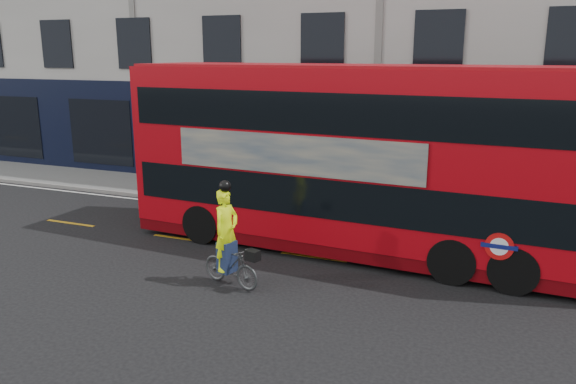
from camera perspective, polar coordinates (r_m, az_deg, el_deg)
The scene contains 7 objects.
ground at distance 13.34m, azimuth 0.50°, elevation -8.73°, with size 120.00×120.00×0.00m, color black.
pavement at distance 19.20m, azimuth 7.55°, elevation -1.51°, with size 60.00×3.00×0.12m, color slate.
kerb at distance 17.80m, azimuth 6.35°, elevation -2.69°, with size 60.00×0.12×0.13m, color gray.
road_edge_line at distance 17.54m, azimuth 6.08°, elevation -3.15°, with size 58.00×0.10×0.01m, color silver.
lane_dashes at distance 14.65m, azimuth 2.64°, elevation -6.60°, with size 58.00×0.12×0.01m, color gold, non-canonical shape.
bus at distance 14.63m, azimuth 6.79°, elevation 3.41°, with size 12.17×3.39×4.86m.
cyclist at distance 12.72m, azimuth -6.04°, elevation -5.81°, with size 1.64×0.85×2.44m.
Camera 1 is at (4.45, -11.47, 5.15)m, focal length 35.00 mm.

